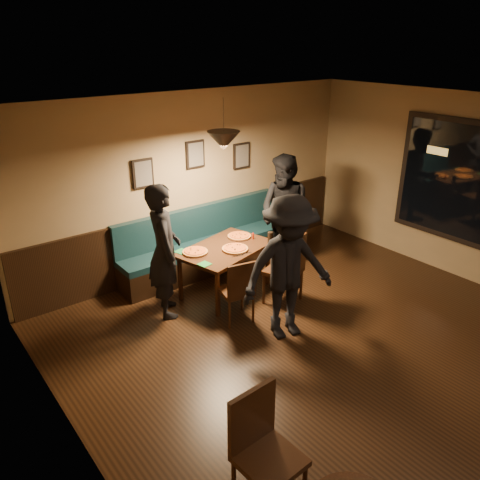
{
  "coord_description": "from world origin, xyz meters",
  "views": [
    {
      "loc": [
        -3.91,
        -2.67,
        3.52
      ],
      "look_at": [
        -0.22,
        2.07,
        0.95
      ],
      "focal_mm": 35.84,
      "sensor_mm": 36.0,
      "label": 1
    }
  ],
  "objects": [
    {
      "name": "chair_near_right",
      "position": [
        0.25,
        1.69,
        0.52
      ],
      "size": [
        0.59,
        0.59,
        1.04
      ],
      "primitive_type": null,
      "rotation": [
        0.0,
        0.0,
        0.35
      ],
      "color": "black",
      "rests_on": "floor"
    },
    {
      "name": "tabasco_bottle",
      "position": [
        0.3,
        2.42,
        0.77
      ],
      "size": [
        0.03,
        0.03,
        0.11
      ],
      "primitive_type": "cylinder",
      "rotation": [
        0.0,
        0.0,
        0.23
      ],
      "color": "#9E1C05",
      "rests_on": "dining_table"
    },
    {
      "name": "diner_front",
      "position": [
        -0.26,
        1.07,
        0.93
      ],
      "size": [
        1.33,
        0.96,
        1.85
      ],
      "primitive_type": "imported",
      "rotation": [
        0.0,
        0.0,
        -0.25
      ],
      "color": "black",
      "rests_on": "floor"
    },
    {
      "name": "chair_near_left",
      "position": [
        -0.56,
        1.72,
        0.45
      ],
      "size": [
        0.47,
        0.47,
        0.9
      ],
      "primitive_type": null,
      "rotation": [
        0.0,
        0.0,
        -0.21
      ],
      "color": "black",
      "rests_on": "floor"
    },
    {
      "name": "napkin_b",
      "position": [
        -0.76,
        2.15,
        0.72
      ],
      "size": [
        0.17,
        0.17,
        0.01
      ],
      "primitive_type": "cube",
      "rotation": [
        0.0,
        0.0,
        0.17
      ],
      "color": "#20792D",
      "rests_on": "dining_table"
    },
    {
      "name": "dining_table",
      "position": [
        -0.22,
        2.42,
        0.36
      ],
      "size": [
        1.5,
        1.16,
        0.71
      ],
      "primitive_type": "cube",
      "rotation": [
        0.0,
        0.0,
        0.25
      ],
      "color": "black",
      "rests_on": "floor"
    },
    {
      "name": "pizza_b",
      "position": [
        -0.16,
        2.27,
        0.74
      ],
      "size": [
        0.37,
        0.37,
        0.04
      ],
      "primitive_type": "cylinder",
      "rotation": [
        0.0,
        0.0,
        -0.0
      ],
      "color": "orange",
      "rests_on": "dining_table"
    },
    {
      "name": "pizza_a",
      "position": [
        -0.66,
        2.53,
        0.74
      ],
      "size": [
        0.39,
        0.39,
        0.04
      ],
      "primitive_type": "cylinder",
      "rotation": [
        0.0,
        0.0,
        -0.08
      ],
      "color": "orange",
      "rests_on": "dining_table"
    },
    {
      "name": "diner_left",
      "position": [
        -1.18,
        2.45,
        0.92
      ],
      "size": [
        0.66,
        0.78,
        1.84
      ],
      "primitive_type": "imported",
      "rotation": [
        0.0,
        0.0,
        1.19
      ],
      "color": "black",
      "rests_on": "floor"
    },
    {
      "name": "pizza_c",
      "position": [
        0.18,
        2.6,
        0.73
      ],
      "size": [
        0.39,
        0.39,
        0.04
      ],
      "primitive_type": "cylinder",
      "rotation": [
        0.0,
        0.0,
        0.11
      ],
      "color": "gold",
      "rests_on": "dining_table"
    },
    {
      "name": "window_frame",
      "position": [
        2.96,
        0.5,
        1.5
      ],
      "size": [
        0.06,
        2.56,
        1.86
      ],
      "primitive_type": "cube",
      "color": "black",
      "rests_on": "wall_right"
    },
    {
      "name": "diner_right",
      "position": [
        1.08,
        2.56,
        0.92
      ],
      "size": [
        0.88,
        1.03,
        1.85
      ],
      "primitive_type": "imported",
      "rotation": [
        0.0,
        0.0,
        -1.36
      ],
      "color": "black",
      "rests_on": "floor"
    },
    {
      "name": "soda_glass",
      "position": [
        0.41,
        2.16,
        0.8
      ],
      "size": [
        0.09,
        0.09,
        0.17
      ],
      "primitive_type": "cylinder",
      "rotation": [
        0.0,
        0.0,
        -0.2
      ],
      "color": "black",
      "rests_on": "dining_table"
    },
    {
      "name": "booth_bench",
      "position": [
        0.0,
        3.2,
        0.5
      ],
      "size": [
        3.0,
        0.6,
        1.0
      ],
      "primitive_type": null,
      "color": "#0F232D",
      "rests_on": "ground"
    },
    {
      "name": "pendant_lamp",
      "position": [
        -0.22,
        2.42,
        2.25
      ],
      "size": [
        0.44,
        0.44,
        0.25
      ],
      "primitive_type": "cone",
      "rotation": [
        3.14,
        0.0,
        0.0
      ],
      "color": "black",
      "rests_on": "ceiling"
    },
    {
      "name": "napkin_a",
      "position": [
        -0.79,
        2.69,
        0.72
      ],
      "size": [
        0.2,
        0.2,
        0.01
      ],
      "primitive_type": "cube",
      "rotation": [
        0.0,
        0.0,
        0.25
      ],
      "color": "#1B6533",
      "rests_on": "dining_table"
    },
    {
      "name": "window_glass",
      "position": [
        2.93,
        0.5,
        1.5
      ],
      "size": [
        0.0,
        2.4,
        2.4
      ],
      "primitive_type": "plane",
      "rotation": [
        1.57,
        0.0,
        -1.57
      ],
      "color": "black",
      "rests_on": "wall_right"
    },
    {
      "name": "wall_left",
      "position": [
        -3.0,
        0.0,
        1.4
      ],
      "size": [
        0.0,
        7.0,
        7.0
      ],
      "primitive_type": "plane",
      "rotation": [
        1.57,
        0.0,
        1.57
      ],
      "color": "#8C704F",
      "rests_on": "ground"
    },
    {
      "name": "cutlery_set",
      "position": [
        -0.19,
        2.08,
        0.72
      ],
      "size": [
        0.17,
        0.06,
        0.0
      ],
      "primitive_type": "cube",
      "rotation": [
        0.0,
        0.0,
        1.3
      ],
      "color": "#B4B4B9",
      "rests_on": "dining_table"
    },
    {
      "name": "picture_right",
      "position": [
        0.9,
        3.47,
        1.7
      ],
      "size": [
        0.32,
        0.04,
        0.42
      ],
      "primitive_type": "cube",
      "color": "black",
      "rests_on": "wall_back"
    },
    {
      "name": "picture_left",
      "position": [
        -0.9,
        3.47,
        1.7
      ],
      "size": [
        0.32,
        0.04,
        0.42
      ],
      "primitive_type": "cube",
      "color": "black",
      "rests_on": "wall_back"
    },
    {
      "name": "picture_center",
      "position": [
        0.0,
        3.47,
        1.85
      ],
      "size": [
        0.32,
        0.04,
        0.42
      ],
      "primitive_type": "cube",
      "color": "black",
      "rests_on": "wall_back"
    },
    {
      "name": "cafe_chair_far",
      "position": [
        -2.05,
        -0.65,
        0.52
      ],
      "size": [
        0.48,
        0.48,
        1.04
      ],
      "primitive_type": null,
      "rotation": [
        0.0,
        0.0,
        3.19
      ],
      "color": "black",
      "rests_on": "floor"
    },
    {
      "name": "ceiling",
      "position": [
        0.0,
        0.0,
        2.8
      ],
      "size": [
        7.0,
        7.0,
        0.0
      ],
      "primitive_type": "plane",
      "rotation": [
        3.14,
        0.0,
        0.0
      ],
      "color": "silver",
      "rests_on": "ground"
    },
    {
      "name": "floor",
      "position": [
        0.0,
        0.0,
        0.0
      ],
      "size": [
        7.0,
        7.0,
        0.0
      ],
      "primitive_type": "plane",
      "color": "black",
      "rests_on": "ground"
    },
    {
      "name": "wainscot",
      "position": [
        0.0,
        3.47,
        0.5
      ],
      "size": [
        5.88,
        0.06,
        1.0
      ],
      "primitive_type": "cube",
      "color": "black",
      "rests_on": "ground"
    },
    {
      "name": "wall_back",
      "position": [
        0.0,
        3.5,
        1.4
      ],
      "size": [
        6.0,
        0.0,
        6.0
      ],
      "primitive_type": "plane",
      "rotation": [
        1.57,
        0.0,
        0.0
      ],
      "color": "#8C704F",
      "rests_on": "ground"
    }
  ]
}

